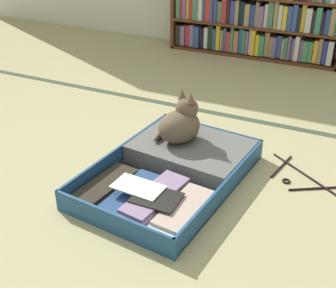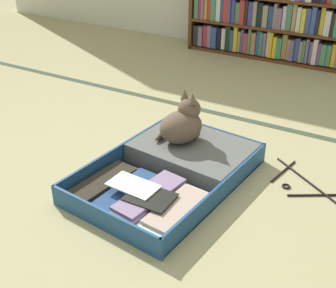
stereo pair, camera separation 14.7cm
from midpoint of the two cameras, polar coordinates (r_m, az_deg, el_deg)
The scene contains 6 objects.
ground_plane at distance 2.00m, azimuth -2.44°, elevation -7.70°, with size 10.00×10.00×0.00m, color tan.
tatami_border at distance 2.81m, azimuth 8.88°, elevation 3.62°, with size 4.80×0.05×0.00m.
bookshelf at distance 3.83m, azimuth 14.49°, elevation 15.77°, with size 1.43×0.24×0.75m.
open_suitcase at distance 2.16m, azimuth 3.00°, elevation -3.15°, with size 0.69×0.95×0.10m.
black_cat at distance 2.24m, azimuth 3.78°, elevation 2.55°, with size 0.26×0.28×0.26m.
clothes_hanger at distance 2.24m, azimuth 18.27°, elevation -4.68°, with size 0.37×0.31×0.01m.
Camera 2 is at (0.93, -1.31, 1.20)m, focal length 47.82 mm.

